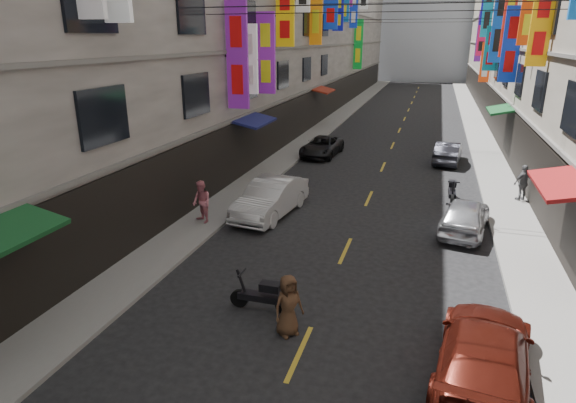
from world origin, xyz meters
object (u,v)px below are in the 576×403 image
Objects in this scene: car_right_near at (484,354)px; car_right_mid at (465,215)px; car_left_mid at (271,198)px; car_right_far at (448,153)px; pedestrian_crossing at (288,305)px; pedestrian_rfar at (523,183)px; pedestrian_lfar at (202,202)px; car_left_far at (322,147)px; scooter_crossing at (263,296)px; scooter_far_right at (452,191)px.

car_right_mid is at bearing -82.45° from car_right_near.
car_right_mid is at bearing 9.74° from car_left_mid.
car_right_far is at bearing -81.07° from car_right_near.
car_left_mid is at bearing 64.04° from pedestrian_crossing.
pedestrian_rfar is at bearing 13.22° from pedestrian_crossing.
car_right_far is 2.31× the size of pedestrian_lfar.
car_right_mid is (8.00, -10.67, 0.08)m from car_left_far.
scooter_crossing is at bearing 21.91° from pedestrian_rfar.
pedestrian_crossing reaches higher than car_right_mid.
scooter_far_right is 3.79m from car_right_mid.
pedestrian_crossing is at bearing 70.83° from scooter_far_right.
car_left_far is at bearing -43.54° from car_right_mid.
car_left_far reaches higher than scooter_far_right.
car_left_far is 12.33m from pedestrian_rfar.
pedestrian_lfar is at bearing -94.33° from car_left_far.
car_right_far is at bearing 6.25° from car_left_far.
car_left_mid is 13.41m from car_right_far.
car_left_mid is 2.88m from pedestrian_lfar.
car_right_far is at bearing -89.59° from scooter_far_right.
car_right_far is at bearing -77.91° from car_right_mid.
car_right_near is (0.38, -12.54, 0.23)m from scooter_far_right.
pedestrian_lfar is at bearing 31.76° from scooter_far_right.
scooter_crossing is at bearing 91.44° from pedestrian_crossing.
car_left_far is at bearing -60.09° from car_right_near.
car_left_mid is at bearing 63.74° from car_right_far.
pedestrian_lfar is (-2.22, -1.83, 0.20)m from car_left_mid.
pedestrian_crossing is at bearing -75.62° from car_left_far.
scooter_crossing is at bearing 65.25° from scooter_far_right.
scooter_far_right is at bearing -80.74° from car_right_near.
car_left_mid is 11.29m from pedestrian_rfar.
scooter_crossing is 0.39× the size of car_left_mid.
car_left_far is 21.02m from car_right_near.
scooter_crossing is at bearing -14.85° from pedestrian_lfar.
car_left_far is 13.00m from pedestrian_lfar.
car_left_far is 2.52× the size of pedestrian_lfar.
scooter_far_right is at bearing 67.44° from pedestrian_lfar.
car_right_mid is at bearing 98.49° from car_right_far.
pedestrian_rfar is (8.06, 11.85, 0.49)m from scooter_crossing.
pedestrian_lfar is 14.09m from pedestrian_rfar.
car_left_far is 1.09× the size of car_right_far.
scooter_crossing is 1.34m from pedestrian_crossing.
pedestrian_rfar is (2.60, 13.16, 0.26)m from car_right_near.
car_left_mid is 11.04m from car_left_far.
car_right_far reaches higher than scooter_far_right.
car_right_far is 16.18m from pedestrian_lfar.
pedestrian_rfar is 1.01× the size of pedestrian_crossing.
car_left_far is (-0.36, 11.03, -0.17)m from car_left_mid.
scooter_far_right is 12.55m from car_right_near.
car_right_far is (4.98, 18.44, 0.20)m from scooter_crossing.
car_left_far is 7.53m from car_right_far.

